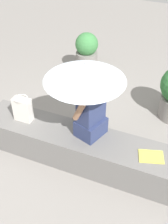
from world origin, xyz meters
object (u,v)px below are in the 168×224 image
parasol (85,72)px  planter_near (87,54)px  magazine (151,156)px  person_seated (91,109)px  handbag_black (23,109)px

parasol → planter_near: parasol is taller
parasol → planter_near: bearing=111.8°
parasol → magazine: size_ratio=3.67×
magazine → planter_near: size_ratio=0.34×
person_seated → planter_near: (-0.89, 2.02, -0.40)m
parasol → handbag_black: (-0.85, -0.04, -0.72)m
person_seated → magazine: person_seated is taller
parasol → planter_near: size_ratio=1.25×
person_seated → planter_near: 2.25m
person_seated → parasol: size_ratio=0.88×
magazine → handbag_black: bearing=162.6°
parasol → handbag_black: bearing=-177.4°
handbag_black → planter_near: 2.11m
planter_near → handbag_black: bearing=-90.7°
person_seated → handbag_black: person_seated is taller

